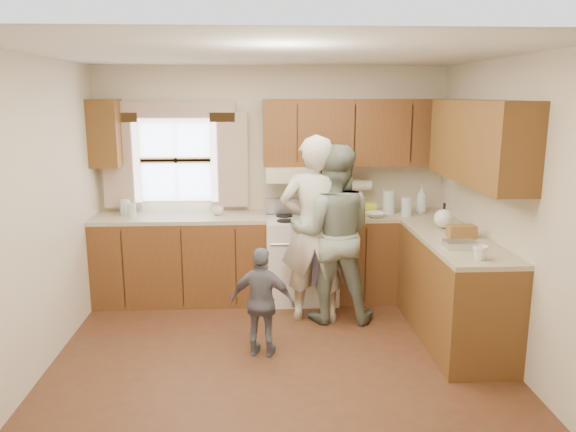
{
  "coord_description": "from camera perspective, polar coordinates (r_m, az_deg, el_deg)",
  "views": [
    {
      "loc": [
        -0.15,
        -4.41,
        2.19
      ],
      "look_at": [
        0.1,
        0.4,
        1.15
      ],
      "focal_mm": 35.0,
      "sensor_mm": 36.0,
      "label": 1
    }
  ],
  "objects": [
    {
      "name": "room",
      "position": [
        4.51,
        -1.0,
        0.16
      ],
      "size": [
        3.8,
        3.8,
        3.8
      ],
      "color": "#492816",
      "rests_on": "ground"
    },
    {
      "name": "kitchen_fixtures",
      "position": [
        5.7,
        4.81,
        -1.58
      ],
      "size": [
        3.8,
        2.25,
        2.15
      ],
      "color": "#43280E",
      "rests_on": "ground"
    },
    {
      "name": "stove",
      "position": [
        6.11,
        1.37,
        -4.21
      ],
      "size": [
        0.76,
        0.67,
        1.07
      ],
      "color": "silver",
      "rests_on": "ground"
    },
    {
      "name": "woman_left",
      "position": [
        5.44,
        2.71,
        -1.39
      ],
      "size": [
        0.72,
        0.52,
        1.83
      ],
      "primitive_type": "imported",
      "rotation": [
        0.0,
        0.0,
        3.01
      ],
      "color": "beige",
      "rests_on": "ground"
    },
    {
      "name": "woman_right",
      "position": [
        5.47,
        4.54,
        -1.83
      ],
      "size": [
        0.91,
        0.74,
        1.74
      ],
      "primitive_type": "imported",
      "rotation": [
        0.0,
        0.0,
        3.04
      ],
      "color": "#203B2F",
      "rests_on": "ground"
    },
    {
      "name": "child",
      "position": [
        4.8,
        -2.6,
        -8.76
      ],
      "size": [
        0.6,
        0.36,
        0.95
      ],
      "primitive_type": "imported",
      "rotation": [
        0.0,
        0.0,
        2.9
      ],
      "color": "slate",
      "rests_on": "ground"
    }
  ]
}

